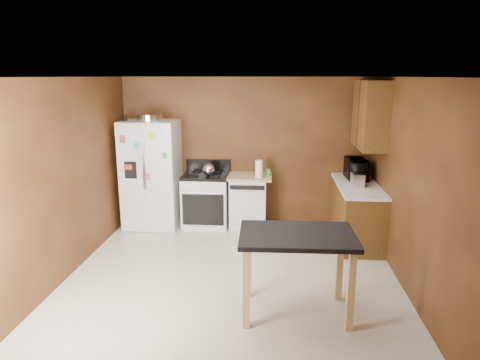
# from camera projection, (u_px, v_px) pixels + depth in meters

# --- Properties ---
(floor) EXTENTS (4.50, 4.50, 0.00)m
(floor) POSITION_uv_depth(u_px,v_px,m) (232.00, 277.00, 5.49)
(floor) COLOR white
(floor) RESTS_ON ground
(ceiling) EXTENTS (4.50, 4.50, 0.00)m
(ceiling) POSITION_uv_depth(u_px,v_px,m) (231.00, 77.00, 4.89)
(ceiling) COLOR white
(ceiling) RESTS_ON ground
(wall_back) EXTENTS (4.20, 0.00, 4.20)m
(wall_back) POSITION_uv_depth(u_px,v_px,m) (245.00, 151.00, 7.37)
(wall_back) COLOR brown
(wall_back) RESTS_ON ground
(wall_front) EXTENTS (4.20, 0.00, 4.20)m
(wall_front) POSITION_uv_depth(u_px,v_px,m) (199.00, 260.00, 3.01)
(wall_front) COLOR brown
(wall_front) RESTS_ON ground
(wall_left) EXTENTS (0.00, 4.50, 4.50)m
(wall_left) POSITION_uv_depth(u_px,v_px,m) (65.00, 179.00, 5.36)
(wall_left) COLOR brown
(wall_left) RESTS_ON ground
(wall_right) EXTENTS (0.00, 4.50, 4.50)m
(wall_right) POSITION_uv_depth(u_px,v_px,m) (409.00, 186.00, 5.02)
(wall_right) COLOR brown
(wall_right) RESTS_ON ground
(roasting_pan) EXTENTS (0.42, 0.42, 0.11)m
(roasting_pan) POSITION_uv_depth(u_px,v_px,m) (150.00, 117.00, 6.95)
(roasting_pan) COLOR silver
(roasting_pan) RESTS_ON refrigerator
(pen_cup) EXTENTS (0.07, 0.07, 0.11)m
(pen_cup) POSITION_uv_depth(u_px,v_px,m) (125.00, 118.00, 6.93)
(pen_cup) COLOR black
(pen_cup) RESTS_ON refrigerator
(kettle) EXTENTS (0.21, 0.21, 0.21)m
(kettle) POSITION_uv_depth(u_px,v_px,m) (209.00, 170.00, 7.06)
(kettle) COLOR silver
(kettle) RESTS_ON gas_range
(paper_towel) EXTENTS (0.16, 0.16, 0.28)m
(paper_towel) POSITION_uv_depth(u_px,v_px,m) (259.00, 169.00, 6.99)
(paper_towel) COLOR white
(paper_towel) RESTS_ON dishwasher
(green_canister) EXTENTS (0.12, 0.12, 0.11)m
(green_canister) POSITION_uv_depth(u_px,v_px,m) (268.00, 172.00, 7.16)
(green_canister) COLOR green
(green_canister) RESTS_ON dishwasher
(toaster) EXTENTS (0.17, 0.27, 0.20)m
(toaster) POSITION_uv_depth(u_px,v_px,m) (358.00, 179.00, 6.42)
(toaster) COLOR silver
(toaster) RESTS_ON right_cabinets
(microwave) EXTENTS (0.40, 0.56, 0.30)m
(microwave) POSITION_uv_depth(u_px,v_px,m) (356.00, 170.00, 6.85)
(microwave) COLOR black
(microwave) RESTS_ON right_cabinets
(refrigerator) EXTENTS (0.90, 0.80, 1.80)m
(refrigerator) POSITION_uv_depth(u_px,v_px,m) (152.00, 174.00, 7.20)
(refrigerator) COLOR white
(refrigerator) RESTS_ON ground
(gas_range) EXTENTS (0.76, 0.68, 1.10)m
(gas_range) POSITION_uv_depth(u_px,v_px,m) (206.00, 199.00, 7.29)
(gas_range) COLOR white
(gas_range) RESTS_ON ground
(dishwasher) EXTENTS (0.78, 0.63, 0.89)m
(dishwasher) POSITION_uv_depth(u_px,v_px,m) (248.00, 200.00, 7.26)
(dishwasher) COLOR white
(dishwasher) RESTS_ON ground
(right_cabinets) EXTENTS (0.63, 1.58, 2.45)m
(right_cabinets) POSITION_uv_depth(u_px,v_px,m) (361.00, 183.00, 6.56)
(right_cabinets) COLOR brown
(right_cabinets) RESTS_ON ground
(island) EXTENTS (1.23, 0.84, 0.91)m
(island) POSITION_uv_depth(u_px,v_px,m) (297.00, 246.00, 4.50)
(island) COLOR black
(island) RESTS_ON ground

